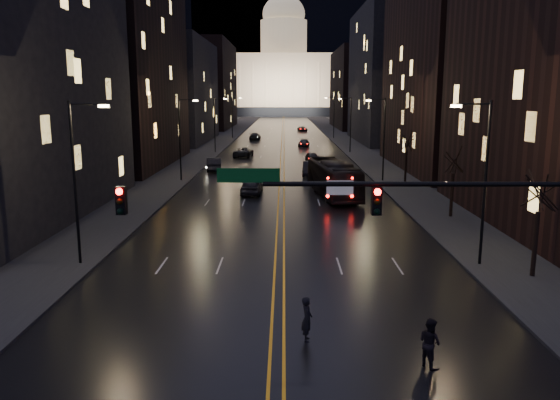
{
  "coord_description": "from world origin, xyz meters",
  "views": [
    {
      "loc": [
        0.25,
        -18.83,
        9.24
      ],
      "look_at": [
        0.03,
        10.51,
        3.61
      ],
      "focal_mm": 35.0,
      "sensor_mm": 36.0,
      "label": 1
    }
  ],
  "objects_px": {
    "traffic_signal": "(444,215)",
    "pedestrian_b": "(430,343)",
    "bus": "(333,179)",
    "pedestrian_a": "(307,319)",
    "oncoming_car_b": "(214,164)",
    "receding_car_a": "(310,168)",
    "oncoming_car_a": "(252,186)"
  },
  "relations": [
    {
      "from": "bus",
      "to": "traffic_signal",
      "type": "bearing_deg",
      "value": -95.71
    },
    {
      "from": "traffic_signal",
      "to": "receding_car_a",
      "type": "bearing_deg",
      "value": 93.3
    },
    {
      "from": "traffic_signal",
      "to": "oncoming_car_b",
      "type": "distance_m",
      "value": 50.85
    },
    {
      "from": "traffic_signal",
      "to": "pedestrian_a",
      "type": "distance_m",
      "value": 6.42
    },
    {
      "from": "oncoming_car_a",
      "to": "bus",
      "type": "bearing_deg",
      "value": 175.2
    },
    {
      "from": "bus",
      "to": "receding_car_a",
      "type": "xyz_separation_m",
      "value": [
        -1.51,
        13.49,
        -0.84
      ]
    },
    {
      "from": "bus",
      "to": "pedestrian_b",
      "type": "height_order",
      "value": "bus"
    },
    {
      "from": "oncoming_car_a",
      "to": "oncoming_car_b",
      "type": "xyz_separation_m",
      "value": [
        -5.67,
        16.3,
        0.02
      ]
    },
    {
      "from": "pedestrian_a",
      "to": "pedestrian_b",
      "type": "height_order",
      "value": "pedestrian_b"
    },
    {
      "from": "oncoming_car_b",
      "to": "pedestrian_b",
      "type": "distance_m",
      "value": 51.74
    },
    {
      "from": "oncoming_car_a",
      "to": "pedestrian_b",
      "type": "bearing_deg",
      "value": 106.07
    },
    {
      "from": "pedestrian_b",
      "to": "pedestrian_a",
      "type": "bearing_deg",
      "value": 33.79
    },
    {
      "from": "traffic_signal",
      "to": "receding_car_a",
      "type": "xyz_separation_m",
      "value": [
        -2.58,
        44.78,
        -4.3
      ]
    },
    {
      "from": "pedestrian_b",
      "to": "bus",
      "type": "bearing_deg",
      "value": -30.01
    },
    {
      "from": "bus",
      "to": "oncoming_car_a",
      "type": "relative_size",
      "value": 2.49
    },
    {
      "from": "traffic_signal",
      "to": "pedestrian_b",
      "type": "relative_size",
      "value": 9.81
    },
    {
      "from": "bus",
      "to": "oncoming_car_a",
      "type": "height_order",
      "value": "bus"
    },
    {
      "from": "bus",
      "to": "pedestrian_a",
      "type": "distance_m",
      "value": 30.84
    },
    {
      "from": "oncoming_car_a",
      "to": "pedestrian_a",
      "type": "xyz_separation_m",
      "value": [
        3.95,
        -31.59,
        0.07
      ]
    },
    {
      "from": "oncoming_car_b",
      "to": "pedestrian_a",
      "type": "height_order",
      "value": "pedestrian_a"
    },
    {
      "from": "oncoming_car_b",
      "to": "receding_car_a",
      "type": "height_order",
      "value": "oncoming_car_b"
    },
    {
      "from": "traffic_signal",
      "to": "pedestrian_a",
      "type": "bearing_deg",
      "value": 171.86
    },
    {
      "from": "receding_car_a",
      "to": "pedestrian_b",
      "type": "xyz_separation_m",
      "value": [
        1.95,
        -46.07,
        0.08
      ]
    },
    {
      "from": "pedestrian_a",
      "to": "pedestrian_b",
      "type": "relative_size",
      "value": 1.0
    },
    {
      "from": "pedestrian_a",
      "to": "traffic_signal",
      "type": "bearing_deg",
      "value": -97.99
    },
    {
      "from": "oncoming_car_b",
      "to": "pedestrian_a",
      "type": "xyz_separation_m",
      "value": [
        9.63,
        -47.89,
        0.05
      ]
    },
    {
      "from": "bus",
      "to": "receding_car_a",
      "type": "height_order",
      "value": "bus"
    },
    {
      "from": "traffic_signal",
      "to": "oncoming_car_a",
      "type": "height_order",
      "value": "traffic_signal"
    },
    {
      "from": "receding_car_a",
      "to": "bus",
      "type": "bearing_deg",
      "value": -79.75
    },
    {
      "from": "oncoming_car_a",
      "to": "receding_car_a",
      "type": "relative_size",
      "value": 0.97
    },
    {
      "from": "oncoming_car_b",
      "to": "pedestrian_a",
      "type": "relative_size",
      "value": 2.86
    },
    {
      "from": "traffic_signal",
      "to": "pedestrian_b",
      "type": "xyz_separation_m",
      "value": [
        -0.63,
        -1.29,
        -4.22
      ]
    }
  ]
}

